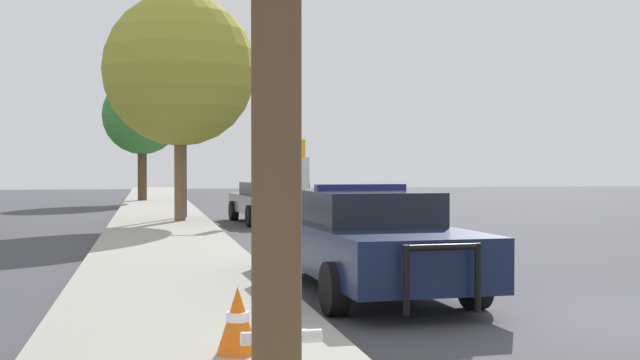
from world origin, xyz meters
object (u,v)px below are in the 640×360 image
at_px(tree_sidewalk_far, 142,116).
at_px(traffic_cone, 238,320).
at_px(fire_hydrant, 282,331).
at_px(tree_sidewalk_mid, 180,70).
at_px(police_car, 365,238).
at_px(box_truck, 282,166).
at_px(traffic_light, 229,106).
at_px(car_background_midblock, 268,201).

relative_size(tree_sidewalk_far, traffic_cone, 10.06).
xyz_separation_m(fire_hydrant, tree_sidewalk_mid, (-0.04, 18.68, 4.14)).
bearing_deg(fire_hydrant, tree_sidewalk_mid, 90.13).
bearing_deg(traffic_cone, police_car, 60.30).
xyz_separation_m(box_truck, traffic_cone, (-7.15, -40.94, -1.34)).
height_order(traffic_light, box_truck, traffic_light).
distance_m(police_car, box_truck, 37.33).
height_order(box_truck, tree_sidewalk_mid, tree_sidewalk_mid).
xyz_separation_m(fire_hydrant, traffic_cone, (-0.21, 1.14, -0.12)).
xyz_separation_m(car_background_midblock, tree_sidewalk_mid, (-2.72, -0.24, 4.00)).
xyz_separation_m(fire_hydrant, traffic_light, (1.61, 20.27, 3.20)).
bearing_deg(tree_sidewalk_far, car_background_midblock, -74.98).
bearing_deg(tree_sidewalk_far, tree_sidewalk_mid, -85.31).
height_order(police_car, tree_sidewalk_mid, tree_sidewalk_mid).
height_order(police_car, car_background_midblock, police_car).
distance_m(fire_hydrant, traffic_cone, 1.17).
xyz_separation_m(tree_sidewalk_mid, traffic_cone, (-0.16, -17.54, -4.26)).
bearing_deg(police_car, box_truck, -99.91).
bearing_deg(box_truck, police_car, 86.41).
relative_size(car_background_midblock, tree_sidewalk_mid, 0.69).
bearing_deg(tree_sidewalk_far, fire_hydrant, -87.84).
distance_m(traffic_light, tree_sidewalk_far, 13.66).
xyz_separation_m(traffic_light, tree_sidewalk_far, (-2.88, 13.35, 0.46)).
bearing_deg(car_background_midblock, traffic_light, 123.88).
bearing_deg(police_car, traffic_cone, 57.94).
bearing_deg(fire_hydrant, traffic_light, 85.45).
bearing_deg(fire_hydrant, traffic_cone, 100.25).
distance_m(police_car, car_background_midblock, 13.85).
bearing_deg(traffic_light, traffic_cone, -95.43).
height_order(car_background_midblock, tree_sidewalk_mid, tree_sidewalk_mid).
bearing_deg(police_car, fire_hydrant, 65.76).
relative_size(police_car, fire_hydrant, 6.86).
distance_m(car_background_midblock, box_truck, 23.58).
height_order(fire_hydrant, box_truck, box_truck).
xyz_separation_m(traffic_light, tree_sidewalk_mid, (-1.66, -1.59, 0.94)).
bearing_deg(tree_sidewalk_mid, police_car, -81.28).
relative_size(police_car, box_truck, 0.79).
distance_m(car_background_midblock, traffic_cone, 18.01).
distance_m(car_background_midblock, tree_sidewalk_far, 15.62).
bearing_deg(car_background_midblock, fire_hydrant, -102.25).
relative_size(police_car, tree_sidewalk_mid, 0.79).
distance_m(car_background_midblock, tree_sidewalk_mid, 4.84).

